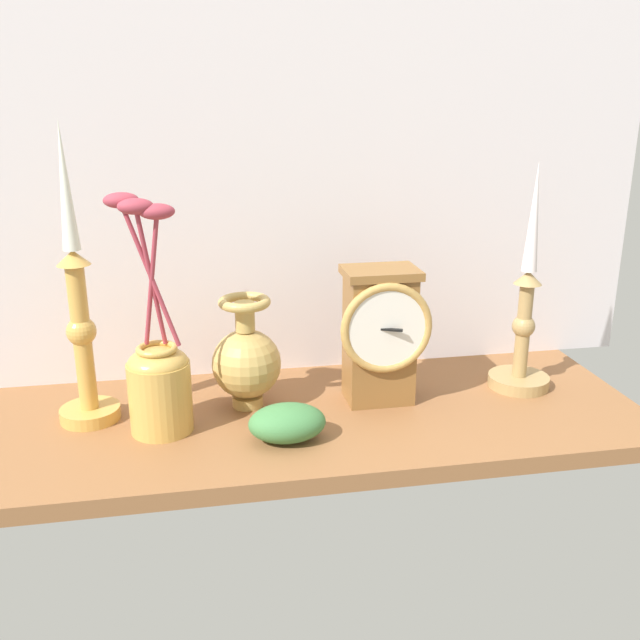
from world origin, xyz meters
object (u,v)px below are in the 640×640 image
object	(u,v)px
mantel_clock	(380,334)
candlestick_tall_left	(524,322)
candlestick_tall_center	(80,323)
brass_vase_bulbous	(246,360)
brass_vase_jar	(158,374)

from	to	relation	value
mantel_clock	candlestick_tall_left	size ratio (longest dim) A/B	0.58
mantel_clock	candlestick_tall_center	xyz separation A→B (cm)	(-41.69, 1.32, 3.65)
mantel_clock	candlestick_tall_left	bearing A→B (deg)	2.89
mantel_clock	brass_vase_bulbous	world-z (taller)	mantel_clock
brass_vase_jar	candlestick_tall_left	bearing A→B (deg)	5.38
candlestick_tall_left	brass_vase_jar	bearing A→B (deg)	-174.62
brass_vase_jar	brass_vase_bulbous	bearing A→B (deg)	25.17
mantel_clock	brass_vase_jar	bearing A→B (deg)	-172.83
mantel_clock	brass_vase_bulbous	distance (cm)	19.79
mantel_clock	brass_vase_bulbous	xyz separation A→B (cm)	(-19.43, 1.75, -3.34)
mantel_clock	brass_vase_jar	size ratio (longest dim) A/B	0.62
candlestick_tall_left	brass_vase_jar	size ratio (longest dim) A/B	1.08
brass_vase_bulbous	brass_vase_jar	bearing A→B (deg)	-154.83
candlestick_tall_left	brass_vase_bulbous	size ratio (longest dim) A/B	2.10
candlestick_tall_center	brass_vase_jar	world-z (taller)	candlestick_tall_center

